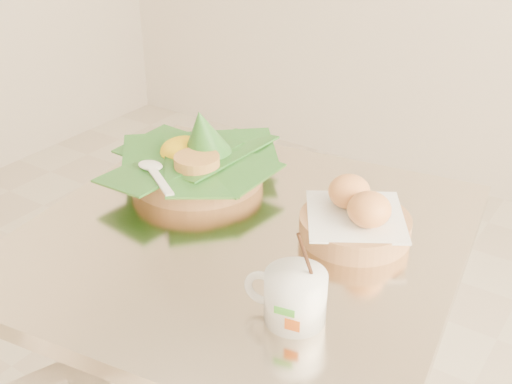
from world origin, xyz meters
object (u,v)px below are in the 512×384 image
Objects in this scene: rice_basket at (196,159)px; bread_basket at (356,218)px; coffee_mug at (294,295)px; cafe_table at (244,335)px.

rice_basket is 1.48× the size of bread_basket.
coffee_mug is at bearing -84.11° from bread_basket.
coffee_mug is (0.02, -0.24, 0.01)m from bread_basket.
cafe_table is 2.51× the size of rice_basket.
coffee_mug is (0.37, -0.25, -0.00)m from rice_basket.
cafe_table is 0.31m from bread_basket.
rice_basket reaches higher than bread_basket.
rice_basket reaches higher than cafe_table.
cafe_table is at bearing 142.08° from coffee_mug.
bread_basket is at bearing 30.79° from cafe_table.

